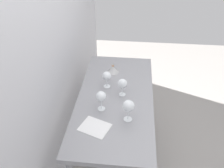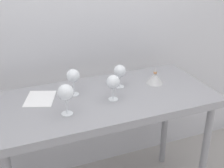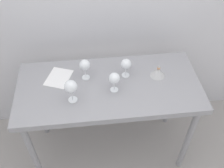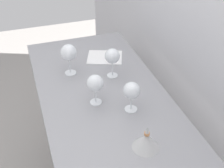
% 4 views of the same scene
% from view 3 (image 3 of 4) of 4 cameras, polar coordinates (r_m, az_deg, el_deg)
% --- Properties ---
extents(ground_plane, '(6.00, 6.00, 0.00)m').
position_cam_3_polar(ground_plane, '(2.68, -0.54, -13.67)').
color(ground_plane, '#9D9893').
extents(back_wall, '(3.80, 0.04, 2.60)m').
position_cam_3_polar(back_wall, '(2.12, -2.23, 17.17)').
color(back_wall, silver).
rests_on(back_wall, ground_plane).
extents(steel_counter, '(1.40, 0.65, 0.90)m').
position_cam_3_polar(steel_counter, '(2.04, -0.67, -2.27)').
color(steel_counter, gray).
rests_on(steel_counter, ground_plane).
extents(wine_glass_far_right, '(0.08, 0.08, 0.16)m').
position_cam_3_polar(wine_glass_far_right, '(1.97, 3.12, 4.31)').
color(wine_glass_far_right, white).
rests_on(wine_glass_far_right, steel_counter).
extents(wine_glass_far_left, '(0.08, 0.08, 0.17)m').
position_cam_3_polar(wine_glass_far_left, '(1.94, -6.05, 4.09)').
color(wine_glass_far_left, white).
rests_on(wine_glass_far_left, steel_counter).
extents(wine_glass_near_left, '(0.09, 0.09, 0.18)m').
position_cam_3_polar(wine_glass_near_left, '(1.78, -9.09, -0.66)').
color(wine_glass_near_left, white).
rests_on(wine_glass_near_left, steel_counter).
extents(wine_glass_near_center, '(0.08, 0.08, 0.16)m').
position_cam_3_polar(wine_glass_near_center, '(1.84, 0.51, 1.16)').
color(wine_glass_near_center, white).
rests_on(wine_glass_near_center, steel_counter).
extents(tasting_sheet_upper, '(0.24, 0.26, 0.00)m').
position_cam_3_polar(tasting_sheet_upper, '(2.06, -11.71, 1.39)').
color(tasting_sheet_upper, white).
rests_on(tasting_sheet_upper, steel_counter).
extents(decanter_funnel, '(0.12, 0.12, 0.11)m').
position_cam_3_polar(decanter_funnel, '(2.04, 10.13, 2.64)').
color(decanter_funnel, '#BABABA').
rests_on(decanter_funnel, steel_counter).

